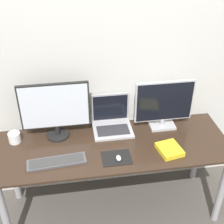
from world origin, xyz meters
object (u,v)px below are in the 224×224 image
(laptop, at_px, (112,120))
(mouse, at_px, (119,158))
(monitor_left, at_px, (55,109))
(keyboard, at_px, (57,162))
(mug, at_px, (15,137))
(monitor_right, at_px, (164,104))
(book, at_px, (170,149))

(laptop, height_order, mouse, laptop)
(monitor_left, relative_size, laptop, 1.67)
(keyboard, xyz_separation_m, mug, (-0.32, 0.29, 0.03))
(monitor_left, relative_size, monitor_right, 1.11)
(laptop, distance_m, mug, 0.78)
(monitor_left, height_order, monitor_right, monitor_left)
(mouse, bearing_deg, laptop, 88.23)
(keyboard, distance_m, mouse, 0.44)
(book, bearing_deg, laptop, 135.31)
(keyboard, xyz_separation_m, mouse, (0.44, -0.04, 0.01))
(mouse, bearing_deg, monitor_right, 40.03)
(mug, bearing_deg, book, -14.43)
(monitor_left, relative_size, keyboard, 1.24)
(keyboard, bearing_deg, mouse, -5.42)
(laptop, relative_size, book, 1.50)
(book, height_order, mug, mug)
(mouse, bearing_deg, book, 5.30)
(book, relative_size, mug, 2.29)
(monitor_right, bearing_deg, book, -96.39)
(mouse, bearing_deg, monitor_left, 140.01)
(keyboard, bearing_deg, book, -0.38)
(mug, bearing_deg, monitor_left, 4.71)
(monitor_left, bearing_deg, mug, -175.29)
(monitor_right, bearing_deg, monitor_left, -180.00)
(mouse, height_order, book, book)
(monitor_left, distance_m, book, 0.91)
(keyboard, bearing_deg, laptop, 39.15)
(laptop, bearing_deg, mouse, -91.77)
(monitor_right, bearing_deg, mug, -178.69)
(monitor_left, height_order, keyboard, monitor_left)
(mouse, relative_size, book, 0.27)
(laptop, xyz_separation_m, mouse, (-0.01, -0.41, -0.05))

